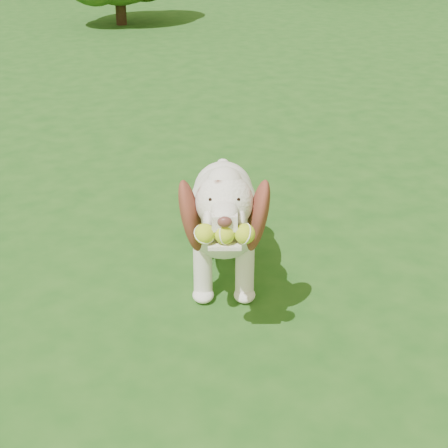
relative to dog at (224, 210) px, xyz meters
name	(u,v)px	position (x,y,z in m)	size (l,w,h in m)	color
ground	(140,297)	(-0.44, 0.03, -0.43)	(80.00, 80.00, 0.00)	#1B4A15
dog	(224,210)	(0.00, 0.00, 0.00)	(0.70, 1.22, 0.81)	white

